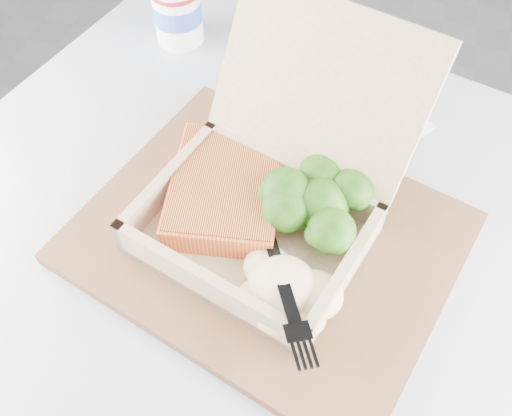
% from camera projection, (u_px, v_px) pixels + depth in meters
% --- Properties ---
extents(floor, '(4.00, 4.00, 0.00)m').
position_uv_depth(floor, '(294.00, 204.00, 1.49)').
color(floor, gray).
rests_on(floor, ground).
extents(cafe_table, '(0.96, 0.96, 0.72)m').
position_uv_depth(cafe_table, '(248.00, 353.00, 0.70)').
color(cafe_table, black).
rests_on(cafe_table, floor).
extents(serving_tray, '(0.42, 0.38, 0.02)m').
position_uv_depth(serving_tray, '(267.00, 238.00, 0.56)').
color(serving_tray, brown).
rests_on(serving_tray, cafe_table).
extents(takeout_container, '(0.27, 0.29, 0.18)m').
position_uv_depth(takeout_container, '(274.00, 185.00, 0.54)').
color(takeout_container, tan).
rests_on(takeout_container, serving_tray).
extents(salmon_fillet, '(0.12, 0.15, 0.03)m').
position_uv_depth(salmon_fillet, '(227.00, 189.00, 0.56)').
color(salmon_fillet, orange).
rests_on(salmon_fillet, takeout_container).
extents(broccoli_pile, '(0.12, 0.12, 0.04)m').
position_uv_depth(broccoli_pile, '(320.00, 207.00, 0.54)').
color(broccoli_pile, '#3A761A').
rests_on(broccoli_pile, takeout_container).
extents(mashed_potatoes, '(0.10, 0.09, 0.03)m').
position_uv_depth(mashed_potatoes, '(282.00, 285.00, 0.50)').
color(mashed_potatoes, beige).
rests_on(mashed_potatoes, takeout_container).
extents(plastic_fork, '(0.08, 0.14, 0.02)m').
position_uv_depth(plastic_fork, '(276.00, 257.00, 0.50)').
color(plastic_fork, black).
rests_on(plastic_fork, mashed_potatoes).
extents(paper_cup, '(0.06, 0.06, 0.08)m').
position_uv_depth(paper_cup, '(177.00, 11.00, 0.73)').
color(paper_cup, white).
rests_on(paper_cup, cafe_table).
extents(receipt, '(0.15, 0.16, 0.00)m').
position_uv_depth(receipt, '(370.00, 137.00, 0.65)').
color(receipt, white).
rests_on(receipt, cafe_table).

